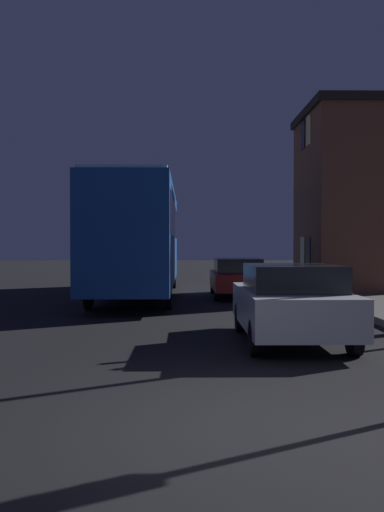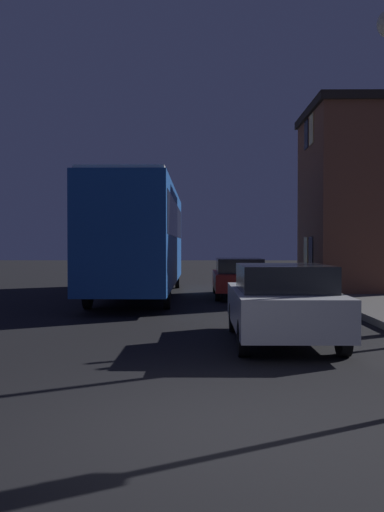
# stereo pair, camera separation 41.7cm
# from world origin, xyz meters

# --- Properties ---
(ground_plane) EXTENTS (120.00, 120.00, 0.00)m
(ground_plane) POSITION_xyz_m (0.00, 0.00, 0.00)
(ground_plane) COLOR black
(brick_building) EXTENTS (3.10, 5.20, 6.80)m
(brick_building) POSITION_xyz_m (5.44, 15.94, 3.59)
(brick_building) COLOR brown
(brick_building) RESTS_ON sidewalk
(bus) EXTENTS (2.47, 11.99, 3.85)m
(bus) POSITION_xyz_m (-2.18, 14.38, 2.28)
(bus) COLOR #194793
(bus) RESTS_ON ground
(car_near_lane) EXTENTS (1.82, 4.03, 1.46)m
(car_near_lane) POSITION_xyz_m (1.40, 4.91, 0.77)
(car_near_lane) COLOR #B7BABF
(car_near_lane) RESTS_ON ground
(car_mid_lane) EXTENTS (1.74, 4.20, 1.35)m
(car_mid_lane) POSITION_xyz_m (1.25, 14.21, 0.71)
(car_mid_lane) COLOR #B21E19
(car_mid_lane) RESTS_ON ground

